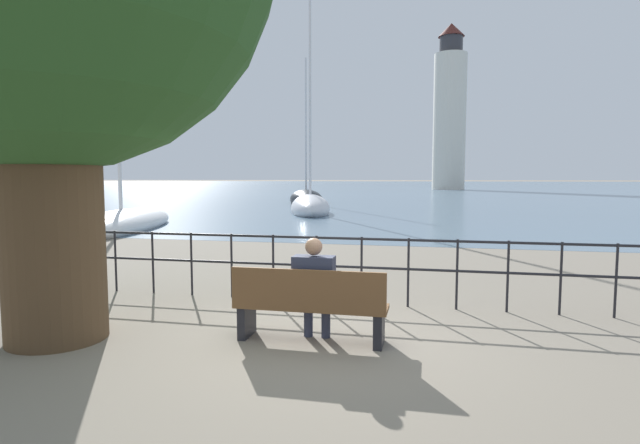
# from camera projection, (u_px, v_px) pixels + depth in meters

# --- Properties ---
(ground_plane) EXTENTS (1000.00, 1000.00, 0.00)m
(ground_plane) POSITION_uv_depth(u_px,v_px,m) (311.00, 341.00, 5.99)
(ground_plane) COLOR gray
(harbor_water) EXTENTS (600.00, 300.00, 0.01)m
(harbor_water) POSITION_uv_depth(u_px,v_px,m) (426.00, 184.00, 160.35)
(harbor_water) COLOR slate
(harbor_water) RESTS_ON ground_plane
(park_bench) EXTENTS (1.83, 0.45, 0.90)m
(park_bench) POSITION_uv_depth(u_px,v_px,m) (310.00, 306.00, 5.89)
(park_bench) COLOR brown
(park_bench) RESTS_ON ground_plane
(seated_person_left) EXTENTS (0.49, 0.35, 1.25)m
(seated_person_left) POSITION_uv_depth(u_px,v_px,m) (314.00, 284.00, 5.93)
(seated_person_left) COLOR #2D3347
(seated_person_left) RESTS_ON ground_plane
(promenade_railing) EXTENTS (10.70, 0.04, 1.05)m
(promenade_railing) POSITION_uv_depth(u_px,v_px,m) (339.00, 259.00, 7.74)
(promenade_railing) COLOR black
(promenade_railing) RESTS_ON ground_plane
(sailboat_0) EXTENTS (4.17, 5.73, 11.44)m
(sailboat_0) POSITION_uv_depth(u_px,v_px,m) (306.00, 199.00, 38.36)
(sailboat_0) COLOR black
(sailboat_0) RESTS_ON ground_plane
(sailboat_1) EXTENTS (3.86, 7.15, 12.65)m
(sailboat_1) POSITION_uv_depth(u_px,v_px,m) (310.00, 207.00, 27.63)
(sailboat_1) COLOR silver
(sailboat_1) RESTS_ON ground_plane
(sailboat_2) EXTENTS (4.40, 9.21, 11.42)m
(sailboat_2) POSITION_uv_depth(u_px,v_px,m) (121.00, 223.00, 18.96)
(sailboat_2) COLOR white
(sailboat_2) RESTS_ON ground_plane
(harbor_lighthouse) EXTENTS (5.46, 5.46, 27.83)m
(harbor_lighthouse) POSITION_uv_depth(u_px,v_px,m) (450.00, 113.00, 84.71)
(harbor_lighthouse) COLOR silver
(harbor_lighthouse) RESTS_ON ground_plane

